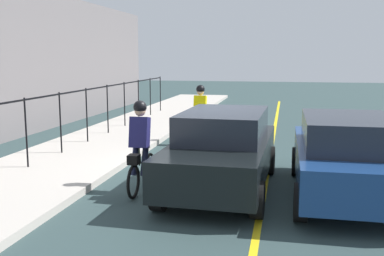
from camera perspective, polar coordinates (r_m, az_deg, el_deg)
name	(u,v)px	position (r m, az deg, el deg)	size (l,w,h in m)	color
ground_plane	(195,175)	(10.38, 0.36, -5.92)	(80.00, 80.00, 0.00)	#2E4142
lane_line_centre	(266,179)	(10.19, 9.27, -6.29)	(36.00, 0.12, 0.01)	yellow
sidewalk	(57,165)	(11.50, -16.54, -4.43)	(40.00, 3.20, 0.15)	#BAB1A7
iron_fence	(60,109)	(12.35, -16.25, 2.31)	(19.45, 0.04, 1.60)	black
cyclist_lead	(200,115)	(13.71, 1.03, 1.60)	(1.71, 0.36, 1.83)	black
cyclist_follow	(140,147)	(8.96, -6.51, -2.38)	(1.71, 0.36, 1.83)	black
patrol_sedan	(346,156)	(9.01, 18.76, -3.30)	(4.40, 1.92, 1.58)	navy
parked_sedan_rear	(223,149)	(9.14, 3.85, -2.67)	(4.45, 2.03, 1.58)	black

